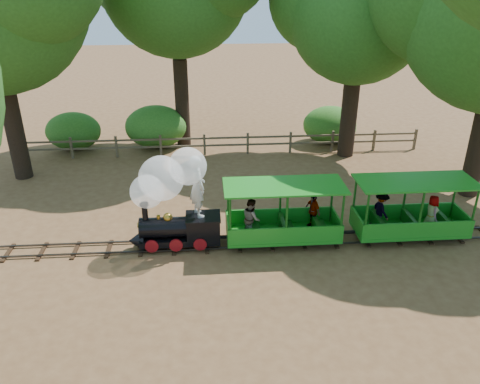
{
  "coord_description": "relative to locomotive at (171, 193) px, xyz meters",
  "views": [
    {
      "loc": [
        -0.92,
        -12.46,
        7.7
      ],
      "look_at": [
        0.07,
        0.5,
        1.57
      ],
      "focal_mm": 35.0,
      "sensor_mm": 36.0,
      "label": 1
    }
  ],
  "objects": [
    {
      "name": "shrub_west",
      "position": [
        -5.18,
        9.22,
        -0.94
      ],
      "size": [
        2.56,
        1.97,
        1.77
      ],
      "primitive_type": "ellipsoid",
      "color": "#2D6B1E",
      "rests_on": "ground"
    },
    {
      "name": "oak_ne",
      "position": [
        7.47,
        7.5,
        4.64
      ],
      "size": [
        7.25,
        6.38,
        9.08
      ],
      "color": "#2D2116",
      "rests_on": "ground"
    },
    {
      "name": "carriage_front",
      "position": [
        3.27,
        -0.08,
        -1.03
      ],
      "size": [
        3.62,
        1.48,
        1.88
      ],
      "color": "#1E8C1F",
      "rests_on": "track"
    },
    {
      "name": "fence",
      "position": [
        2.0,
        7.92,
        -1.25
      ],
      "size": [
        18.1,
        0.1,
        1.0
      ],
      "color": "brown",
      "rests_on": "ground"
    },
    {
      "name": "ground",
      "position": [
        2.0,
        -0.08,
        -1.83
      ],
      "size": [
        90.0,
        90.0,
        0.0
      ],
      "primitive_type": "plane",
      "color": "brown",
      "rests_on": "ground"
    },
    {
      "name": "shrub_mid_w",
      "position": [
        -1.29,
        9.22,
        -0.82
      ],
      "size": [
        2.92,
        2.25,
        2.02
      ],
      "primitive_type": "ellipsoid",
      "color": "#2D6B1E",
      "rests_on": "ground"
    },
    {
      "name": "shrub_east",
      "position": [
        7.16,
        9.22,
        -0.92
      ],
      "size": [
        2.63,
        2.02,
        1.82
      ],
      "primitive_type": "ellipsoid",
      "color": "#2D6B1E",
      "rests_on": "ground"
    },
    {
      "name": "track",
      "position": [
        2.0,
        -0.08,
        -1.76
      ],
      "size": [
        22.0,
        1.0,
        0.1
      ],
      "color": "#3F3D3A",
      "rests_on": "ground"
    },
    {
      "name": "locomotive",
      "position": [
        0.0,
        0.0,
        0.0
      ],
      "size": [
        2.82,
        1.33,
        3.24
      ],
      "color": "black",
      "rests_on": "ground"
    },
    {
      "name": "carriage_rear",
      "position": [
        7.29,
        -0.05,
        -1.04
      ],
      "size": [
        3.62,
        1.48,
        1.88
      ],
      "color": "#1E8C1F",
      "rests_on": "track"
    },
    {
      "name": "shrub_mid_e",
      "position": [
        7.5,
        9.22,
        -1.14
      ],
      "size": [
        1.99,
        1.53,
        1.38
      ],
      "primitive_type": "ellipsoid",
      "color": "#2D6B1E",
      "rests_on": "ground"
    }
  ]
}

